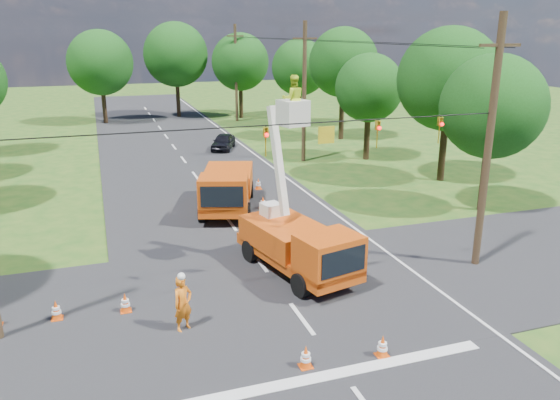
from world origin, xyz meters
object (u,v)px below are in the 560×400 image
object	(u,v)px
ground_worker	(183,304)
traffic_cone_0	(306,357)
tree_right_b	(449,79)
distant_car	(223,142)
traffic_cone_5	(56,310)
second_truck	(227,188)
tree_right_e	(300,67)
pole_right_near	(489,143)
tree_far_c	(240,62)
traffic_cone_4	(125,303)
traffic_cone_7	(258,184)
traffic_cone_1	(382,346)
tree_right_d	(343,63)
bucket_truck	(299,235)
pole_right_far	(236,72)
traffic_cone_3	(263,203)
tree_right_c	(369,88)
tree_far_b	(176,55)
tree_right_a	(493,107)
tree_far_a	(100,63)
traffic_cone_2	(293,227)
pole_right_mid	(304,92)

from	to	relation	value
ground_worker	traffic_cone_0	world-z (taller)	ground_worker
tree_right_b	distant_car	bearing A→B (deg)	129.04
distant_car	traffic_cone_5	distance (m)	27.76
second_truck	distant_car	xyz separation A→B (m)	(3.39, 15.65, -0.63)
distant_car	tree_right_e	xyz separation A→B (m)	(10.06, 9.12, 5.17)
traffic_cone_0	pole_right_near	xyz separation A→B (m)	(9.37, 4.59, 4.75)
tree_far_c	ground_worker	bearing A→B (deg)	-107.11
traffic_cone_0	second_truck	bearing A→B (deg)	85.29
traffic_cone_4	traffic_cone_7	distance (m)	15.79
distant_car	traffic_cone_1	world-z (taller)	distant_car
traffic_cone_5	tree_right_d	size ratio (longest dim) A/B	0.07
bucket_truck	distant_car	distance (m)	24.53
pole_right_near	pole_right_far	bearing A→B (deg)	90.00
ground_worker	tree_right_d	size ratio (longest dim) A/B	0.19
distant_car	pole_right_far	world-z (taller)	pole_right_far
traffic_cone_3	tree_right_d	size ratio (longest dim) A/B	0.07
ground_worker	pole_right_far	size ratio (longest dim) A/B	0.19
bucket_truck	ground_worker	bearing A→B (deg)	-163.35
pole_right_far	second_truck	bearing A→B (deg)	-105.31
traffic_cone_1	traffic_cone_7	bearing A→B (deg)	85.02
traffic_cone_7	pole_right_near	bearing A→B (deg)	-68.38
tree_right_c	tree_far_b	xyz separation A→B (m)	(-10.20, 26.00, 1.50)
tree_right_a	tree_far_a	xyz separation A→B (m)	(-18.50, 37.00, 0.63)
traffic_cone_4	traffic_cone_2	bearing A→B (deg)	33.46
traffic_cone_5	pole_right_mid	world-z (taller)	pole_right_mid
bucket_truck	traffic_cone_5	bearing A→B (deg)	172.29
pole_right_near	tree_right_c	bearing A→B (deg)	76.11
distant_car	traffic_cone_4	bearing A→B (deg)	-85.23
traffic_cone_0	traffic_cone_3	size ratio (longest dim) A/B	1.00
traffic_cone_4	distant_car	bearing A→B (deg)	69.89
traffic_cone_0	tree_right_e	xyz separation A→B (m)	(14.67, 39.59, 5.45)
traffic_cone_7	tree_far_b	size ratio (longest dim) A/B	0.07
tree_right_a	tree_right_d	world-z (taller)	tree_right_d
tree_right_e	tree_far_a	bearing A→B (deg)	156.95
traffic_cone_4	tree_far_a	distance (m)	42.96
ground_worker	pole_right_mid	xyz separation A→B (m)	(12.35, 21.38, 4.17)
distant_car	traffic_cone_5	xyz separation A→B (m)	(-11.55, -25.24, -0.28)
distant_car	bucket_truck	bearing A→B (deg)	-71.12
traffic_cone_2	tree_right_d	bearing A→B (deg)	59.90
pole_right_far	distant_car	bearing A→B (deg)	-108.63
distant_car	tree_right_a	bearing A→B (deg)	-38.98
traffic_cone_5	tree_far_c	xyz separation A→B (m)	(17.31, 41.36, 5.70)
traffic_cone_0	tree_right_d	world-z (taller)	tree_right_d
traffic_cone_5	tree_far_b	world-z (taller)	tree_far_b
traffic_cone_1	traffic_cone_7	size ratio (longest dim) A/B	1.00
tree_right_b	tree_far_b	bearing A→B (deg)	109.98
ground_worker	traffic_cone_2	distance (m)	9.58
traffic_cone_5	traffic_cone_1	bearing A→B (deg)	-30.36
traffic_cone_7	tree_right_c	size ratio (longest dim) A/B	0.09
distant_car	tree_far_a	xyz separation A→B (m)	(-8.74, 17.12, 5.55)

